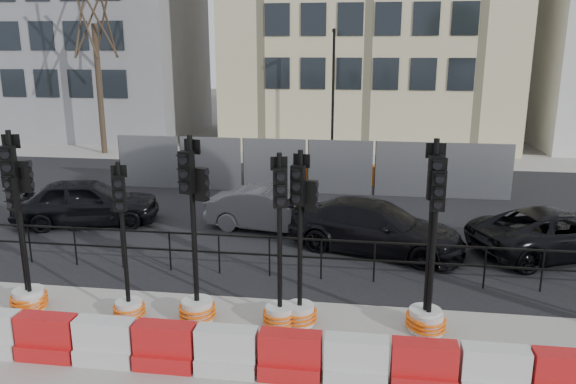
% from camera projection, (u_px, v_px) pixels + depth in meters
% --- Properties ---
extents(ground, '(120.00, 120.00, 0.00)m').
position_uv_depth(ground, '(260.00, 299.00, 11.95)').
color(ground, '#51514C').
rests_on(ground, ground).
extents(sidewalk_near, '(40.00, 6.00, 0.02)m').
position_uv_depth(sidewalk_near, '(224.00, 379.00, 9.07)').
color(sidewalk_near, gray).
rests_on(sidewalk_near, ground).
extents(road, '(40.00, 14.00, 0.03)m').
position_uv_depth(road, '(300.00, 208.00, 18.65)').
color(road, black).
rests_on(road, ground).
extents(sidewalk_far, '(40.00, 4.00, 0.02)m').
position_uv_depth(sidewalk_far, '(323.00, 157.00, 27.27)').
color(sidewalk_far, gray).
rests_on(sidewalk_far, ground).
extents(building_grey, '(11.00, 9.06, 14.00)m').
position_uv_depth(building_grey, '(97.00, 16.00, 33.20)').
color(building_grey, gray).
rests_on(building_grey, ground).
extents(kerb_railing, '(18.00, 0.04, 1.00)m').
position_uv_depth(kerb_railing, '(269.00, 249.00, 12.92)').
color(kerb_railing, black).
rests_on(kerb_railing, ground).
extents(heras_fencing, '(14.33, 1.72, 2.00)m').
position_uv_depth(heras_fencing, '(324.00, 171.00, 21.16)').
color(heras_fencing, gray).
rests_on(heras_fencing, ground).
extents(lamp_post_far, '(0.12, 0.56, 6.00)m').
position_uv_depth(lamp_post_far, '(333.00, 92.00, 25.42)').
color(lamp_post_far, black).
rests_on(lamp_post_far, ground).
extents(tree_bare_far, '(2.00, 2.00, 9.00)m').
position_uv_depth(tree_bare_far, '(93.00, 16.00, 26.65)').
color(tree_bare_far, '#473828').
rests_on(tree_bare_far, ground).
extents(barrier_row, '(15.70, 0.50, 0.80)m').
position_uv_depth(barrier_row, '(227.00, 352.00, 9.17)').
color(barrier_row, red).
rests_on(barrier_row, ground).
extents(traffic_signal_a, '(0.60, 0.60, 3.06)m').
position_uv_depth(traffic_signal_a, '(28.00, 283.00, 11.23)').
color(traffic_signal_a, silver).
rests_on(traffic_signal_a, ground).
extents(traffic_signal_b, '(0.73, 0.73, 3.70)m').
position_uv_depth(traffic_signal_b, '(26.00, 270.00, 11.24)').
color(traffic_signal_b, silver).
rests_on(traffic_signal_b, ground).
extents(traffic_signal_c, '(0.62, 0.62, 3.17)m').
position_uv_depth(traffic_signal_c, '(127.00, 289.00, 10.91)').
color(traffic_signal_c, silver).
rests_on(traffic_signal_c, ground).
extents(traffic_signal_d, '(0.72, 0.72, 3.68)m').
position_uv_depth(traffic_signal_d, '(196.00, 280.00, 10.76)').
color(traffic_signal_d, silver).
rests_on(traffic_signal_d, ground).
extents(traffic_signal_e, '(0.67, 0.67, 3.39)m').
position_uv_depth(traffic_signal_e, '(280.00, 293.00, 10.62)').
color(traffic_signal_e, silver).
rests_on(traffic_signal_e, ground).
extents(traffic_signal_f, '(0.68, 0.68, 3.43)m').
position_uv_depth(traffic_signal_f, '(300.00, 286.00, 10.64)').
color(traffic_signal_f, silver).
rests_on(traffic_signal_f, ground).
extents(traffic_signal_g, '(0.72, 0.72, 3.67)m').
position_uv_depth(traffic_signal_g, '(427.00, 294.00, 10.42)').
color(traffic_signal_g, silver).
rests_on(traffic_signal_g, ground).
extents(traffic_signal_h, '(0.67, 0.67, 3.42)m').
position_uv_depth(traffic_signal_h, '(430.00, 299.00, 10.34)').
color(traffic_signal_h, silver).
rests_on(traffic_signal_h, ground).
extents(car_a, '(3.77, 5.03, 1.43)m').
position_uv_depth(car_a, '(87.00, 202.00, 16.81)').
color(car_a, black).
rests_on(car_a, ground).
extents(car_b, '(2.50, 4.18, 1.24)m').
position_uv_depth(car_b, '(271.00, 210.00, 16.32)').
color(car_b, '#4D4D52').
rests_on(car_b, ground).
extents(car_c, '(4.49, 5.65, 1.33)m').
position_uv_depth(car_c, '(375.00, 227.00, 14.59)').
color(car_c, black).
rests_on(car_c, ground).
extents(car_d, '(5.30, 5.94, 1.23)m').
position_uv_depth(car_d, '(557.00, 232.00, 14.32)').
color(car_d, black).
rests_on(car_d, ground).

